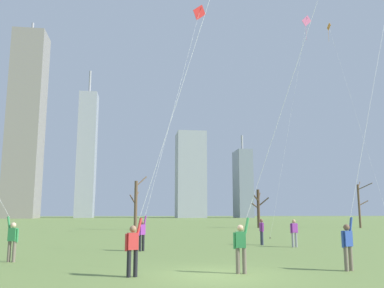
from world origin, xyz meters
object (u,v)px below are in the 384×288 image
Objects in this scene: bystander_strolling_midfield at (294,232)px; distant_kite_drifting_right_orange at (335,47)px; bystander_watching_nearby at (262,230)px; bare_tree_far_right_edge at (258,207)px; kite_flyer_foreground_left_yellow at (151,189)px; distant_kite_high_overhead_pink at (304,38)px; bare_tree_right_of_center at (360,204)px; kite_flyer_far_back_red at (154,185)px; kite_flyer_midfield_right_green at (267,165)px; kite_flyer_midfield_left_white at (354,207)px; bare_tree_leftmost at (136,204)px.

bystander_strolling_midfield is 21.40m from distant_kite_drifting_right_orange.
bare_tree_far_right_edge is at bearing 73.31° from bystander_watching_nearby.
kite_flyer_foreground_left_yellow is 28.76m from distant_kite_high_overhead_pink.
bare_tree_right_of_center is (11.21, 16.95, -14.25)m from distant_kite_drifting_right_orange.
kite_flyer_far_back_red is at bearing 86.64° from kite_flyer_foreground_left_yellow.
kite_flyer_midfield_left_white is at bearing 9.40° from kite_flyer_midfield_right_green.
bystander_watching_nearby is at bearing -130.84° from distant_kite_high_overhead_pink.
kite_flyer_midfield_right_green reaches higher than bystander_watching_nearby.
kite_flyer_midfield_left_white is 35.62m from bare_tree_leftmost.
kite_flyer_foreground_left_yellow is at bearing 175.47° from kite_flyer_midfield_right_green.
bystander_watching_nearby is at bearing 56.94° from kite_flyer_foreground_left_yellow.
bystander_watching_nearby is 20.18m from distant_kite_high_overhead_pink.
kite_flyer_foreground_left_yellow is at bearing -93.36° from kite_flyer_far_back_red.
bystander_watching_nearby is 21.24m from distant_kite_drifting_right_orange.
kite_flyer_midfield_right_green is 11.44m from bystander_strolling_midfield.
kite_flyer_midfield_left_white is 0.79× the size of kite_flyer_far_back_red.
bystander_strolling_midfield and bystander_watching_nearby have the same top height.
bare_tree_right_of_center is at bearing 49.86° from bystander_watching_nearby.
bare_tree_right_of_center is at bearing -9.34° from bare_tree_far_right_edge.
distant_kite_high_overhead_pink reaches higher than bare_tree_leftmost.
kite_flyer_midfield_left_white is at bearing 1.97° from kite_flyer_foreground_left_yellow.
bystander_strolling_midfield is at bearing -126.32° from bare_tree_right_of_center.
bare_tree_leftmost is (-0.45, 34.97, 0.22)m from kite_flyer_foreground_left_yellow.
bystander_watching_nearby is 24.89m from bare_tree_leftmost.
kite_flyer_midfield_left_white is at bearing -77.10° from bare_tree_leftmost.
distant_kite_high_overhead_pink is (5.67, 10.02, 17.01)m from bystander_strolling_midfield.
bystander_watching_nearby is 0.32× the size of bare_tree_far_right_edge.
distant_kite_high_overhead_pink is 3.31m from distant_kite_drifting_right_orange.
kite_flyer_foreground_left_yellow is at bearing -178.03° from kite_flyer_midfield_left_white.
distant_kite_drifting_right_orange is at bearing 39.75° from bystander_watching_nearby.
distant_kite_drifting_right_orange reaches higher than kite_flyer_foreground_left_yellow.
bare_tree_leftmost is at bearing 97.21° from kite_flyer_midfield_right_green.
kite_flyer_foreground_left_yellow is 8.35× the size of bystander_strolling_midfield.
bare_tree_far_right_edge is (8.27, 38.93, 0.50)m from kite_flyer_midfield_left_white.
bystander_strolling_midfield is at bearing -69.74° from bare_tree_leftmost.
kite_flyer_midfield_right_green reaches higher than bare_tree_far_right_edge.
distant_kite_drifting_right_orange is at bearing 49.46° from bystander_strolling_midfield.
kite_flyer_far_back_red is 33.61m from bare_tree_far_right_edge.
distant_kite_high_overhead_pink is (7.10, 8.21, 17.01)m from bystander_watching_nearby.
kite_flyer_foreground_left_yellow is 34.97m from bare_tree_leftmost.
bare_tree_right_of_center is at bearing 56.53° from distant_kite_drifting_right_orange.
bystander_watching_nearby is 0.26× the size of bare_tree_leftmost.
bystander_strolling_midfield is 20.54m from distant_kite_high_overhead_pink.
distant_kite_high_overhead_pink is at bearing -129.80° from bare_tree_right_of_center.
distant_kite_high_overhead_pink is (14.56, 19.68, 15.10)m from kite_flyer_foreground_left_yellow.
distant_kite_high_overhead_pink is at bearing -173.25° from distant_kite_drifting_right_orange.
kite_flyer_midfield_right_green reaches higher than kite_flyer_foreground_left_yellow.
kite_flyer_midfield_left_white is 0.99× the size of kite_flyer_foreground_left_yellow.
kite_flyer_far_back_red is 10.49× the size of bystander_strolling_midfield.
kite_flyer_midfield_left_white is 11.29m from bystander_watching_nearby.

